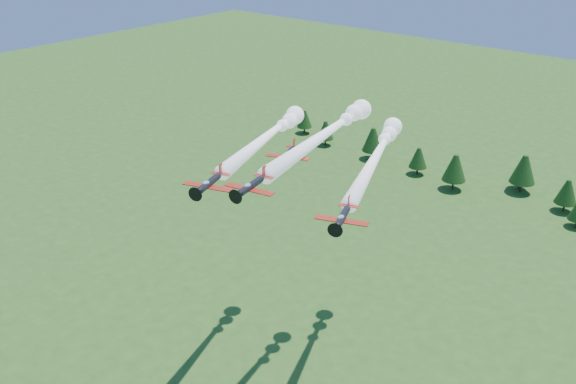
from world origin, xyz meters
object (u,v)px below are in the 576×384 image
Objects in this scene: plane_right at (378,153)px; plane_slot at (288,155)px; plane_left at (269,135)px; plane_lead at (329,131)px.

plane_slot is (-3.95, -20.37, 5.01)m from plane_right.
plane_left is 18.10m from plane_slot.
plane_lead is at bearing -19.93° from plane_left.
plane_lead is 10.79m from plane_slot.
plane_left is at bearing 118.75° from plane_slot.
plane_lead is 14.38m from plane_left.
plane_slot reaches higher than plane_right.
plane_slot is (0.03, -10.76, -0.87)m from plane_lead.
plane_slot is at bearing -101.07° from plane_lead.
plane_left is 20.07m from plane_right.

